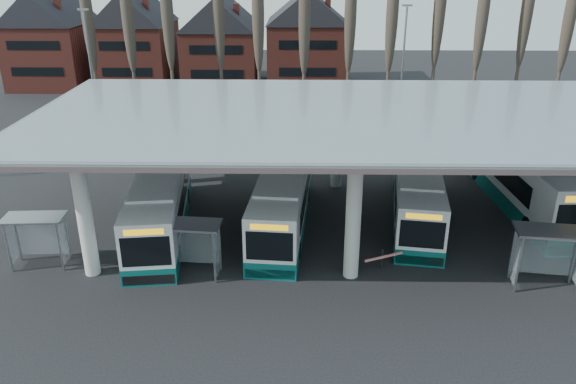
{
  "coord_description": "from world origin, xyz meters",
  "views": [
    {
      "loc": [
        -2.51,
        -20.0,
        13.67
      ],
      "look_at": [
        -2.98,
        7.0,
        2.27
      ],
      "focal_mm": 35.0,
      "sensor_mm": 36.0,
      "label": 1
    }
  ],
  "objects_px": {
    "bus_2": "(417,193)",
    "shelter_2": "(549,245)",
    "bus_1": "(283,200)",
    "shelter_0": "(37,229)",
    "shelter_1": "(190,236)",
    "bus_3": "(522,175)",
    "bus_0": "(160,203)"
  },
  "relations": [
    {
      "from": "bus_2",
      "to": "shelter_2",
      "type": "distance_m",
      "value": 8.33
    },
    {
      "from": "bus_1",
      "to": "shelter_0",
      "type": "height_order",
      "value": "bus_1"
    },
    {
      "from": "bus_2",
      "to": "shelter_1",
      "type": "bearing_deg",
      "value": -142.52
    },
    {
      "from": "bus_1",
      "to": "shelter_2",
      "type": "distance_m",
      "value": 13.17
    },
    {
      "from": "shelter_0",
      "to": "bus_3",
      "type": "bearing_deg",
      "value": 13.13
    },
    {
      "from": "shelter_1",
      "to": "shelter_2",
      "type": "distance_m",
      "value": 15.83
    },
    {
      "from": "bus_2",
      "to": "shelter_2",
      "type": "xyz_separation_m",
      "value": [
        4.31,
        -7.1,
        0.61
      ]
    },
    {
      "from": "bus_3",
      "to": "shelter_0",
      "type": "xyz_separation_m",
      "value": [
        -25.46,
        -7.71,
        0.13
      ]
    },
    {
      "from": "bus_2",
      "to": "shelter_2",
      "type": "relative_size",
      "value": 3.5
    },
    {
      "from": "bus_2",
      "to": "shelter_2",
      "type": "height_order",
      "value": "bus_2"
    },
    {
      "from": "bus_3",
      "to": "shelter_1",
      "type": "distance_m",
      "value": 19.98
    },
    {
      "from": "bus_2",
      "to": "shelter_0",
      "type": "xyz_separation_m",
      "value": [
        -18.87,
        -5.57,
        0.41
      ]
    },
    {
      "from": "bus_2",
      "to": "bus_3",
      "type": "relative_size",
      "value": 0.85
    },
    {
      "from": "bus_3",
      "to": "shelter_2",
      "type": "xyz_separation_m",
      "value": [
        -2.28,
        -9.24,
        0.33
      ]
    },
    {
      "from": "bus_2",
      "to": "shelter_0",
      "type": "height_order",
      "value": "bus_2"
    },
    {
      "from": "bus_2",
      "to": "shelter_0",
      "type": "distance_m",
      "value": 19.68
    },
    {
      "from": "bus_1",
      "to": "shelter_2",
      "type": "height_order",
      "value": "bus_1"
    },
    {
      "from": "shelter_1",
      "to": "bus_0",
      "type": "bearing_deg",
      "value": 122.84
    },
    {
      "from": "bus_1",
      "to": "bus_2",
      "type": "height_order",
      "value": "bus_1"
    },
    {
      "from": "bus_3",
      "to": "shelter_1",
      "type": "bearing_deg",
      "value": -157.65
    },
    {
      "from": "bus_1",
      "to": "shelter_1",
      "type": "height_order",
      "value": "bus_1"
    },
    {
      "from": "bus_1",
      "to": "bus_3",
      "type": "distance_m",
      "value": 14.41
    },
    {
      "from": "bus_0",
      "to": "bus_3",
      "type": "relative_size",
      "value": 0.88
    },
    {
      "from": "shelter_1",
      "to": "bus_1",
      "type": "bearing_deg",
      "value": 56.43
    },
    {
      "from": "bus_3",
      "to": "shelter_1",
      "type": "relative_size",
      "value": 4.5
    },
    {
      "from": "bus_0",
      "to": "bus_2",
      "type": "relative_size",
      "value": 1.03
    },
    {
      "from": "bus_3",
      "to": "shelter_2",
      "type": "distance_m",
      "value": 9.52
    },
    {
      "from": "bus_3",
      "to": "shelter_1",
      "type": "height_order",
      "value": "bus_3"
    },
    {
      "from": "bus_0",
      "to": "shelter_1",
      "type": "xyz_separation_m",
      "value": [
        2.45,
        -4.58,
        0.42
      ]
    },
    {
      "from": "bus_0",
      "to": "shelter_0",
      "type": "relative_size",
      "value": 4.12
    },
    {
      "from": "bus_3",
      "to": "shelter_0",
      "type": "bearing_deg",
      "value": -165.87
    },
    {
      "from": "bus_3",
      "to": "shelter_0",
      "type": "relative_size",
      "value": 4.7
    }
  ]
}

